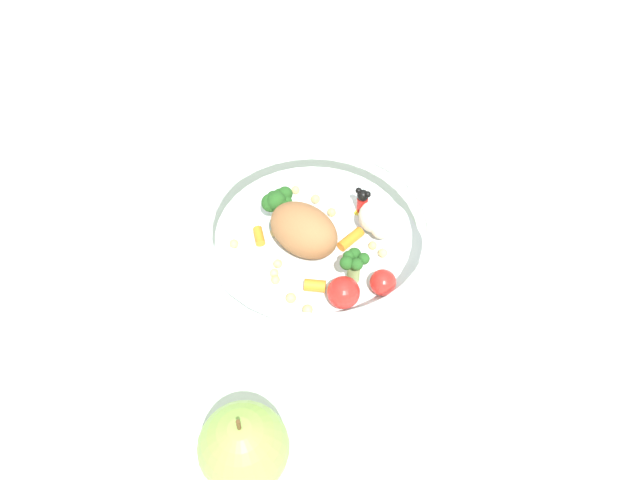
# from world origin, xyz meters

# --- Properties ---
(ground_plane) EXTENTS (2.40, 2.40, 0.00)m
(ground_plane) POSITION_xyz_m (0.00, 0.00, 0.00)
(ground_plane) COLOR silver
(food_container) EXTENTS (0.25, 0.25, 0.07)m
(food_container) POSITION_xyz_m (-0.00, -0.01, 0.03)
(food_container) COLOR white
(food_container) RESTS_ON ground_plane
(loose_apple) EXTENTS (0.08, 0.08, 0.09)m
(loose_apple) POSITION_xyz_m (0.19, -0.16, 0.04)
(loose_apple) COLOR #8CB74C
(loose_apple) RESTS_ON ground_plane
(folded_napkin) EXTENTS (0.15, 0.14, 0.01)m
(folded_napkin) POSITION_xyz_m (-0.25, 0.09, 0.00)
(folded_napkin) COLOR white
(folded_napkin) RESTS_ON ground_plane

